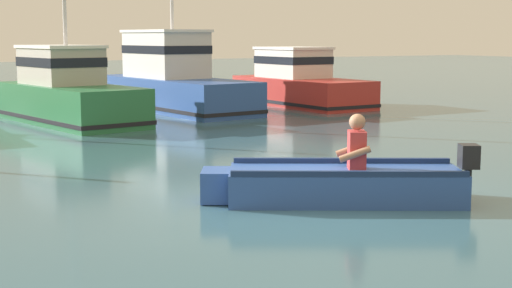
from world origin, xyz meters
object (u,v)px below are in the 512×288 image
at_px(moored_boat_blue, 172,81).
at_px(moored_boat_red, 299,84).
at_px(rowboat_with_person, 340,183).
at_px(moored_boat_green, 68,93).

relative_size(moored_boat_blue, moored_boat_red, 1.22).
height_order(moored_boat_blue, moored_boat_red, moored_boat_blue).
height_order(rowboat_with_person, moored_boat_blue, moored_boat_blue).
relative_size(moored_boat_green, moored_boat_red, 1.00).
height_order(moored_boat_green, moored_boat_blue, moored_boat_green).
bearing_deg(rowboat_with_person, moored_boat_green, 93.81).
xyz_separation_m(rowboat_with_person, moored_boat_green, (-0.74, 11.11, 0.50)).
bearing_deg(rowboat_with_person, moored_boat_blue, 77.27).
bearing_deg(moored_boat_red, moored_boat_blue, 173.31).
xyz_separation_m(moored_boat_blue, moored_boat_red, (4.19, -0.49, -0.19)).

